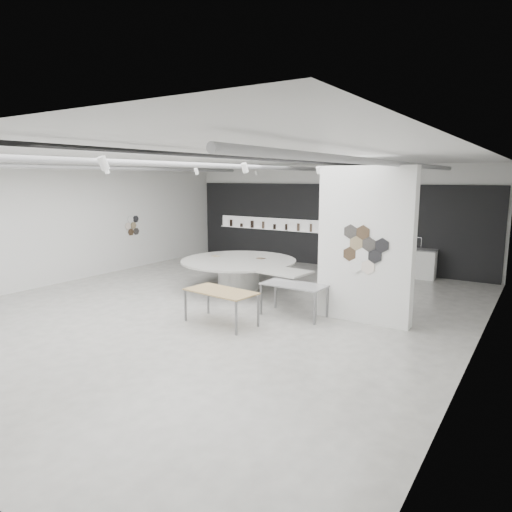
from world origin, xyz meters
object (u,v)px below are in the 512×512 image
Objects in this scene: partition_column at (365,245)px; display_island at (240,270)px; sample_table_stone at (294,287)px; kitchen_counter at (409,263)px; sample_table_wood at (221,293)px.

partition_column is 0.78× the size of display_island.
display_island is 2.98× the size of sample_table_stone.
sample_table_stone is at bearing -161.15° from partition_column.
display_island is at bearing -134.58° from kitchen_counter.
partition_column is 2.31× the size of sample_table_stone.
kitchen_counter is at bearing 93.79° from partition_column.
display_island reaches higher than sample_table_wood.
sample_table_stone is at bearing 52.33° from sample_table_wood.
display_island is 5.93m from kitchen_counter.
sample_table_stone is (2.69, -1.58, 0.15)m from display_island.
partition_column is at bearing -89.98° from kitchen_counter.
sample_table_wood is (-2.67, -1.98, -1.07)m from partition_column.
partition_column is at bearing -7.18° from display_island.
sample_table_stone is at bearing -104.81° from kitchen_counter.
display_island is (-4.24, 1.05, -1.22)m from partition_column.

